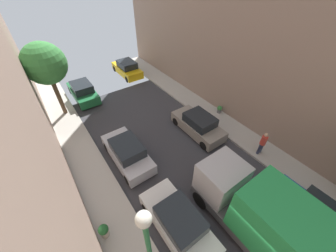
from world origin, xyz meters
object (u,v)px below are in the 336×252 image
pedestrian (263,143)px  street_tree_0 (45,64)px  potted_plant_3 (104,231)px  lamp_post (148,242)px  parked_car_right_0 (316,217)px  parked_car_right_2 (127,69)px  parked_car_left_4 (127,153)px  parked_car_right_1 (198,125)px  delivery_truck (269,223)px  parked_car_left_5 (83,92)px  parked_car_left_3 (178,222)px  potted_plant_0 (219,109)px

pedestrian → street_tree_0: bearing=127.8°
potted_plant_3 → lamp_post: lamp_post is taller
parked_car_right_0 → street_tree_0: (-7.44, 16.18, 3.62)m
parked_car_right_2 → parked_car_left_4: bearing=-116.4°
parked_car_right_1 → parked_car_left_4: bearing=174.1°
delivery_truck → parked_car_left_5: bearing=99.3°
parked_car_left_4 → parked_car_right_0: same height
parked_car_left_3 → delivery_truck: 3.82m
parked_car_left_3 → potted_plant_3: 3.40m
potted_plant_0 → parked_car_left_4: bearing=-179.6°
parked_car_right_0 → potted_plant_0: parked_car_right_0 is taller
parked_car_left_3 → street_tree_0: bearing=99.2°
potted_plant_3 → lamp_post: size_ratio=0.16×
parked_car_right_0 → street_tree_0: street_tree_0 is taller
pedestrian → street_tree_0: (-9.27, 11.97, 3.26)m
parked_car_left_4 → delivery_truck: (2.70, -7.67, 1.07)m
street_tree_0 → potted_plant_3: size_ratio=6.97×
parked_car_right_1 → lamp_post: size_ratio=0.81×
parked_car_left_5 → lamp_post: lamp_post is taller
parked_car_left_5 → parked_car_right_2: size_ratio=1.00×
parked_car_right_0 → potted_plant_0: size_ratio=6.53×
parked_car_right_1 → potted_plant_3: 8.84m
parked_car_left_4 → parked_car_right_1: (5.40, -0.56, 0.00)m
parked_car_right_1 → street_tree_0: 11.51m
parked_car_right_0 → street_tree_0: 18.17m
parked_car_right_0 → parked_car_right_1: same height
potted_plant_3 → parked_car_right_2: bearing=59.9°
parked_car_right_2 → pedestrian: bearing=-83.2°
parked_car_right_0 → parked_car_right_2: (0.00, 19.63, 0.00)m
parked_car_left_5 → parked_car_right_0: bearing=-73.0°
potted_plant_0 → parked_car_right_1: bearing=-168.0°
delivery_truck → lamp_post: bearing=160.1°
potted_plant_0 → potted_plant_3: bearing=-162.5°
potted_plant_3 → pedestrian: bearing=-5.8°
potted_plant_0 → lamp_post: (-10.23, -6.07, 3.11)m
parked_car_right_1 → delivery_truck: delivery_truck is taller
parked_car_left_3 → parked_car_right_2: bearing=71.4°
parked_car_left_4 → delivery_truck: bearing=-70.6°
potted_plant_3 → parked_car_left_3: bearing=-30.0°
parked_car_left_4 → potted_plant_0: bearing=0.4°
parked_car_left_3 → parked_car_right_0: 6.46m
parked_car_left_5 → parked_car_right_0: same height
potted_plant_0 → potted_plant_3: potted_plant_3 is taller
parked_car_left_4 → parked_car_right_2: same height
parked_car_right_2 → lamp_post: bearing=-113.4°
parked_car_left_4 → potted_plant_3: 4.57m
parked_car_left_3 → lamp_post: lamp_post is taller
parked_car_right_1 → delivery_truck: 7.68m
parked_car_left_5 → delivery_truck: delivery_truck is taller
delivery_truck → lamp_post: 5.22m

